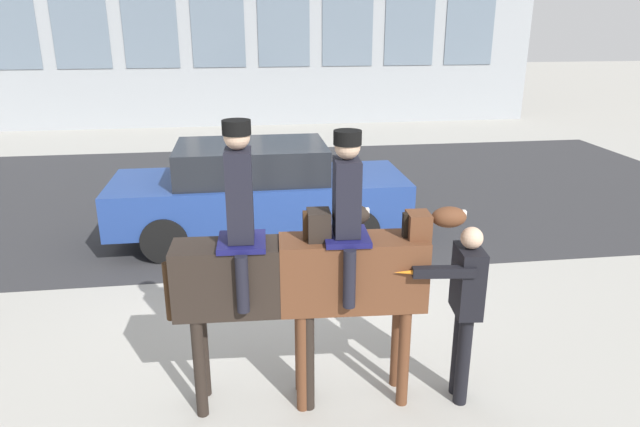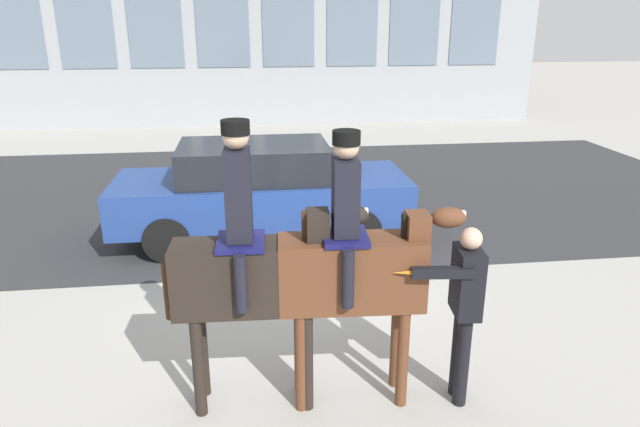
{
  "view_description": "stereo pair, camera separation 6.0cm",
  "coord_description": "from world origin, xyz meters",
  "px_view_note": "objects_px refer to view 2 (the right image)",
  "views": [
    {
      "loc": [
        -0.47,
        -6.97,
        3.52
      ],
      "look_at": [
        0.31,
        -1.38,
        1.58
      ],
      "focal_mm": 32.0,
      "sensor_mm": 36.0,
      "label": 1
    },
    {
      "loc": [
        -0.41,
        -6.98,
        3.52
      ],
      "look_at": [
        0.31,
        -1.38,
        1.58
      ],
      "focal_mm": 32.0,
      "sensor_mm": 36.0,
      "label": 2
    }
  ],
  "objects_px": {
    "pedestrian_bystander": "(464,302)",
    "street_car_near_lane": "(260,190)",
    "mounted_horse_lead": "(253,268)",
    "mounted_horse_companion": "(355,267)"
  },
  "relations": [
    {
      "from": "pedestrian_bystander",
      "to": "street_car_near_lane",
      "type": "xyz_separation_m",
      "value": [
        -1.74,
        4.58,
        -0.21
      ]
    },
    {
      "from": "mounted_horse_lead",
      "to": "mounted_horse_companion",
      "type": "bearing_deg",
      "value": -0.91
    },
    {
      "from": "mounted_horse_lead",
      "to": "mounted_horse_companion",
      "type": "distance_m",
      "value": 0.91
    },
    {
      "from": "mounted_horse_lead",
      "to": "mounted_horse_companion",
      "type": "relative_size",
      "value": 1.04
    },
    {
      "from": "mounted_horse_companion",
      "to": "pedestrian_bystander",
      "type": "xyz_separation_m",
      "value": [
        1.0,
        -0.17,
        -0.34
      ]
    },
    {
      "from": "mounted_horse_lead",
      "to": "pedestrian_bystander",
      "type": "xyz_separation_m",
      "value": [
        1.91,
        -0.22,
        -0.35
      ]
    },
    {
      "from": "mounted_horse_lead",
      "to": "pedestrian_bystander",
      "type": "relative_size",
      "value": 1.54
    },
    {
      "from": "mounted_horse_lead",
      "to": "street_car_near_lane",
      "type": "height_order",
      "value": "mounted_horse_lead"
    },
    {
      "from": "mounted_horse_companion",
      "to": "pedestrian_bystander",
      "type": "bearing_deg",
      "value": -6.37
    },
    {
      "from": "pedestrian_bystander",
      "to": "mounted_horse_lead",
      "type": "bearing_deg",
      "value": -0.32
    }
  ]
}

